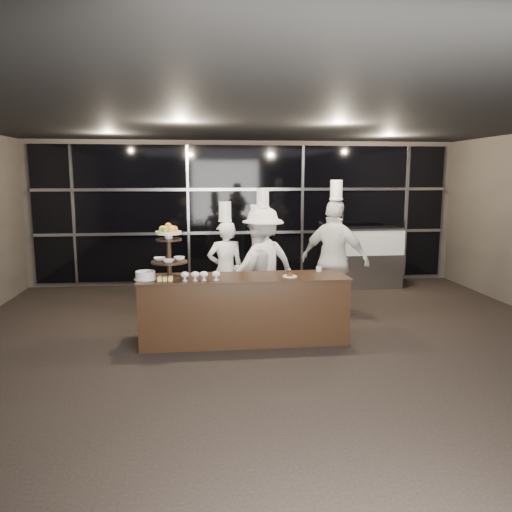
{
  "coord_description": "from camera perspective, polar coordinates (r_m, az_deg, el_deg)",
  "views": [
    {
      "loc": [
        -0.96,
        -5.5,
        2.27
      ],
      "look_at": [
        -0.18,
        1.45,
        1.15
      ],
      "focal_mm": 35.0,
      "sensor_mm": 36.0,
      "label": 1
    }
  ],
  "objects": [
    {
      "name": "chef_b",
      "position": [
        7.92,
        0.06,
        -1.72
      ],
      "size": [
        0.82,
        0.68,
        1.83
      ],
      "color": "silver",
      "rests_on": "ground"
    },
    {
      "name": "layer_cake",
      "position": [
        6.76,
        -12.53,
        -2.17
      ],
      "size": [
        0.3,
        0.3,
        0.11
      ],
      "color": "white",
      "rests_on": "buffet_counter"
    },
    {
      "name": "chef_c",
      "position": [
        7.93,
        0.76,
        -0.81
      ],
      "size": [
        1.33,
        1.07,
        2.09
      ],
      "color": "white",
      "rests_on": "ground"
    },
    {
      "name": "chef_cup",
      "position": [
        7.22,
        7.2,
        -1.46
      ],
      "size": [
        0.08,
        0.08,
        0.07
      ],
      "primitive_type": "cylinder",
      "color": "white",
      "rests_on": "buffet_counter"
    },
    {
      "name": "compotes",
      "position": [
        6.55,
        -6.42,
        -2.12
      ],
      "size": [
        0.52,
        0.11,
        0.12
      ],
      "color": "silver",
      "rests_on": "buffet_counter"
    },
    {
      "name": "small_plate",
      "position": [
        6.79,
        3.89,
        -2.26
      ],
      "size": [
        0.2,
        0.2,
        0.05
      ],
      "color": "white",
      "rests_on": "buffet_counter"
    },
    {
      "name": "display_case",
      "position": [
        10.5,
        12.67,
        0.21
      ],
      "size": [
        1.34,
        0.58,
        1.24
      ],
      "color": "#A5A5AA",
      "rests_on": "ground"
    },
    {
      "name": "buffet_counter",
      "position": [
        6.91,
        -1.38,
        -6.03
      ],
      "size": [
        2.84,
        0.74,
        0.92
      ],
      "color": "black",
      "rests_on": "ground"
    },
    {
      "name": "display_stand",
      "position": [
        6.72,
        -9.93,
        1.01
      ],
      "size": [
        0.48,
        0.48,
        0.74
      ],
      "color": "black",
      "rests_on": "buffet_counter"
    },
    {
      "name": "chef_d",
      "position": [
        7.97,
        8.97,
        -0.39
      ],
      "size": [
        1.17,
        1.06,
        2.21
      ],
      "color": "white",
      "rests_on": "ground"
    },
    {
      "name": "chef_a",
      "position": [
        7.91,
        -3.5,
        -1.46
      ],
      "size": [
        0.62,
        0.45,
        1.88
      ],
      "color": "white",
      "rests_on": "ground"
    },
    {
      "name": "window_wall",
      "position": [
        10.5,
        -1.16,
        4.92
      ],
      "size": [
        8.6,
        0.1,
        2.8
      ],
      "color": "black",
      "rests_on": "ground"
    },
    {
      "name": "pastry_squares",
      "position": [
        6.63,
        -10.34,
        -2.55
      ],
      "size": [
        0.2,
        0.13,
        0.05
      ],
      "color": "#EBD773",
      "rests_on": "buffet_counter"
    },
    {
      "name": "room",
      "position": [
        5.63,
        3.47,
        1.23
      ],
      "size": [
        10.0,
        10.0,
        10.0
      ],
      "color": "black",
      "rests_on": "ground"
    }
  ]
}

